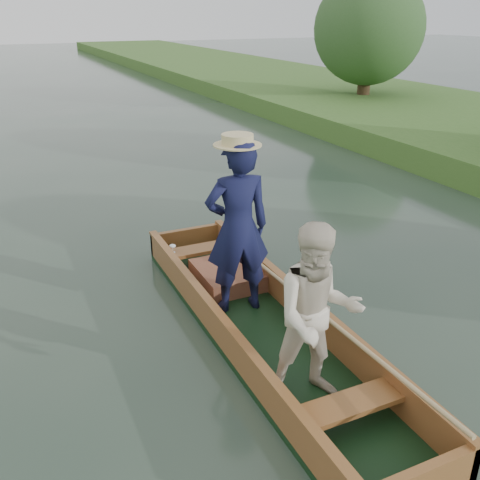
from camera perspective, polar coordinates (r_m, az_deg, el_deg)
name	(u,v)px	position (r m, az deg, el deg)	size (l,w,h in m)	color
ground	(262,337)	(6.06, 2.42, -10.34)	(120.00, 120.00, 0.00)	#283D30
trees_far	(141,49)	(13.51, -10.50, 19.35)	(23.11, 17.21, 4.63)	#47331E
punt	(267,287)	(5.61, 2.95, -5.02)	(1.15, 5.00, 2.14)	black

